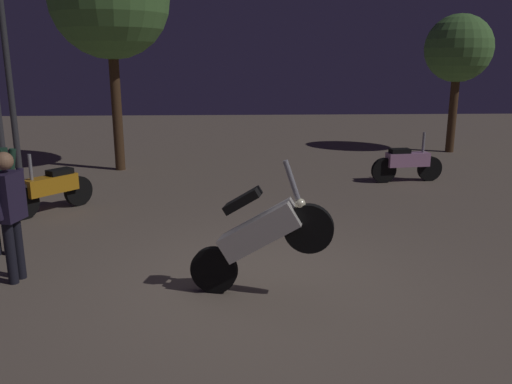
{
  "coord_description": "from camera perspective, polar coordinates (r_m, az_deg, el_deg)",
  "views": [
    {
      "loc": [
        -0.35,
        -5.94,
        2.69
      ],
      "look_at": [
        -0.05,
        0.67,
        1.0
      ],
      "focal_mm": 36.68,
      "sensor_mm": 36.0,
      "label": 1
    }
  ],
  "objects": [
    {
      "name": "motorcycle_pink_parked_left",
      "position": [
        12.18,
        16.16,
        3.1
      ],
      "size": [
        1.66,
        0.42,
        1.11
      ],
      "rotation": [
        0.0,
        0.0,
        0.13
      ],
      "color": "black",
      "rests_on": "ground_plane"
    },
    {
      "name": "motorcycle_orange_parked_right",
      "position": [
        10.05,
        -21.41,
        0.38
      ],
      "size": [
        1.13,
        1.35,
        1.11
      ],
      "rotation": [
        0.0,
        0.0,
        4.03
      ],
      "color": "black",
      "rests_on": "ground_plane"
    },
    {
      "name": "ground_plane",
      "position": [
        6.53,
        0.71,
        -10.01
      ],
      "size": [
        40.0,
        40.0,
        0.0
      ],
      "primitive_type": "plane",
      "color": "#756656"
    },
    {
      "name": "motorcycle_white_foreground",
      "position": [
        5.95,
        0.4,
        -4.77
      ],
      "size": [
        1.64,
        0.52,
        1.63
      ],
      "rotation": [
        0.0,
        0.0,
        -0.24
      ],
      "color": "black",
      "rests_on": "ground_plane"
    },
    {
      "name": "tree_left_bg",
      "position": [
        16.43,
        21.22,
        14.29
      ],
      "size": [
        1.9,
        1.9,
        3.93
      ],
      "color": "#4C331E",
      "rests_on": "ground_plane"
    },
    {
      "name": "person_rider_beside",
      "position": [
        6.97,
        -25.32,
        -1.39
      ],
      "size": [
        0.31,
        0.66,
        1.63
      ],
      "rotation": [
        0.0,
        0.0,
        6.06
      ],
      "color": "black",
      "rests_on": "ground_plane"
    },
    {
      "name": "streetlamp_near",
      "position": [
        13.3,
        -25.98,
        16.96
      ],
      "size": [
        0.36,
        0.36,
        5.81
      ],
      "color": "#38383D",
      "rests_on": "ground_plane"
    }
  ]
}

